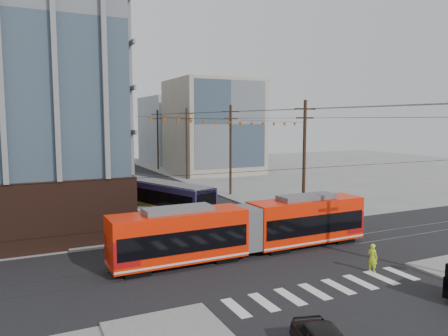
{
  "coord_description": "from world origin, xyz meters",
  "views": [
    {
      "loc": [
        -15.02,
        -21.35,
        9.26
      ],
      "look_at": [
        0.61,
        11.35,
        5.22
      ],
      "focal_mm": 35.0,
      "sensor_mm": 36.0,
      "label": 1
    }
  ],
  "objects": [
    {
      "name": "bg_bldg_ne_far",
      "position": [
        18.0,
        68.0,
        7.0
      ],
      "size": [
        16.0,
        16.0,
        14.0
      ],
      "primitive_type": "cube",
      "color": "#8C99A5",
      "rests_on": "ground"
    },
    {
      "name": "city_bus",
      "position": [
        -2.77,
        18.14,
        1.75
      ],
      "size": [
        6.94,
        12.5,
        3.5
      ],
      "primitive_type": null,
      "rotation": [
        0.0,
        0.0,
        0.37
      ],
      "color": "#2A214A",
      "rests_on": "ground"
    },
    {
      "name": "parked_car_white",
      "position": [
        -4.98,
        17.29,
        0.69
      ],
      "size": [
        2.83,
        5.07,
        1.39
      ],
      "primitive_type": "imported",
      "rotation": [
        0.0,
        0.0,
        2.95
      ],
      "color": "silver",
      "rests_on": "ground"
    },
    {
      "name": "ground",
      "position": [
        0.0,
        0.0,
        0.0
      ],
      "size": [
        160.0,
        160.0,
        0.0
      ],
      "primitive_type": "plane",
      "color": "slate"
    },
    {
      "name": "pedestrian",
      "position": [
        4.28,
        -1.99,
        0.88
      ],
      "size": [
        0.57,
        0.72,
        1.75
      ],
      "primitive_type": "imported",
      "rotation": [
        0.0,
        0.0,
        1.82
      ],
      "color": "#D5F123",
      "rests_on": "ground"
    },
    {
      "name": "parked_car_grey",
      "position": [
        -5.36,
        22.09,
        0.71
      ],
      "size": [
        4.27,
        5.62,
        1.42
      ],
      "primitive_type": "imported",
      "rotation": [
        0.0,
        0.0,
        3.57
      ],
      "color": "slate",
      "rests_on": "ground"
    },
    {
      "name": "utility_pole_far",
      "position": [
        8.5,
        56.0,
        5.5
      ],
      "size": [
        0.3,
        0.3,
        11.0
      ],
      "primitive_type": "cylinder",
      "color": "black",
      "rests_on": "ground"
    },
    {
      "name": "parked_car_silver",
      "position": [
        -5.76,
        14.29,
        0.81
      ],
      "size": [
        3.52,
        5.22,
        1.63
      ],
      "primitive_type": "imported",
      "rotation": [
        0.0,
        0.0,
        2.74
      ],
      "color": "#AAAEB7",
      "rests_on": "ground"
    },
    {
      "name": "streetcar",
      "position": [
        -0.96,
        4.4,
        1.81
      ],
      "size": [
        18.86,
        2.98,
        3.63
      ],
      "primitive_type": null,
      "rotation": [
        0.0,
        0.0,
        0.02
      ],
      "color": "red",
      "rests_on": "ground"
    },
    {
      "name": "bg_bldg_ne_near",
      "position": [
        16.0,
        48.0,
        8.0
      ],
      "size": [
        14.0,
        14.0,
        16.0
      ],
      "primitive_type": "cube",
      "color": "gray",
      "rests_on": "ground"
    },
    {
      "name": "jersey_barrier",
      "position": [
        8.3,
        12.48,
        0.39
      ],
      "size": [
        1.69,
        3.98,
        0.78
      ],
      "primitive_type": "cube",
      "rotation": [
        0.0,
        0.0,
        -0.22
      ],
      "color": "gray",
      "rests_on": "ground"
    },
    {
      "name": "bg_bldg_nw_far",
      "position": [
        -14.0,
        72.0,
        10.0
      ],
      "size": [
        16.0,
        18.0,
        20.0
      ],
      "primitive_type": "cube",
      "color": "gray",
      "rests_on": "ground"
    },
    {
      "name": "bg_bldg_nw_near",
      "position": [
        -17.0,
        52.0,
        9.0
      ],
      "size": [
        18.0,
        16.0,
        18.0
      ],
      "primitive_type": "cube",
      "color": "#8C99A5",
      "rests_on": "ground"
    }
  ]
}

